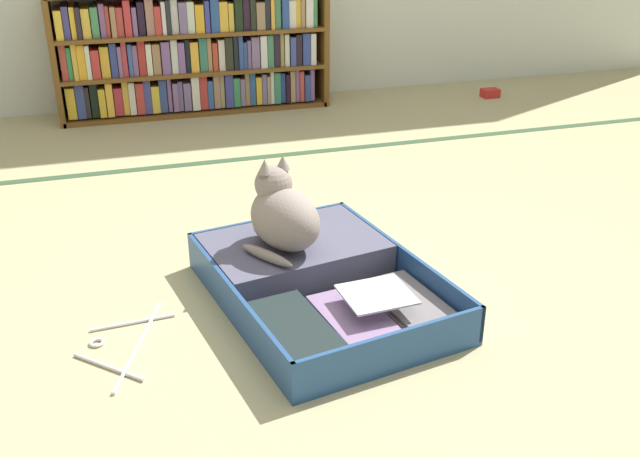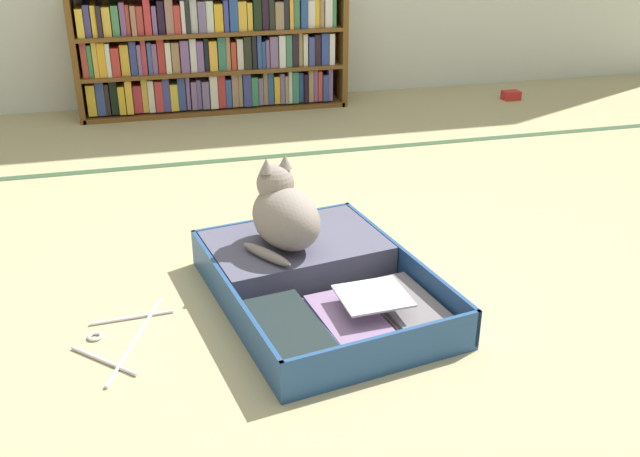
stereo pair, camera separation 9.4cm
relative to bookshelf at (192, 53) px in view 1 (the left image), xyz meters
The scene contains 7 objects.
ground_plane 2.26m from the bookshelf, 87.00° to the right, with size 10.00×10.00×0.00m, color tan.
tatami_border 0.93m from the bookshelf, 82.32° to the right, with size 4.80×0.05×0.00m.
bookshelf is the anchor object (origin of this frame).
open_suitcase 2.14m from the bookshelf, 88.85° to the right, with size 0.69×0.87×0.12m.
black_cat 2.01m from the bookshelf, 90.50° to the right, with size 0.27×0.32×0.27m.
clothes_hanger 2.31m from the bookshelf, 102.95° to the right, with size 0.28×0.40×0.01m.
small_red_pouch 1.74m from the bookshelf, ahead, with size 0.10×0.07×0.05m.
Camera 1 is at (-0.61, -1.70, 1.10)m, focal length 40.54 mm.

